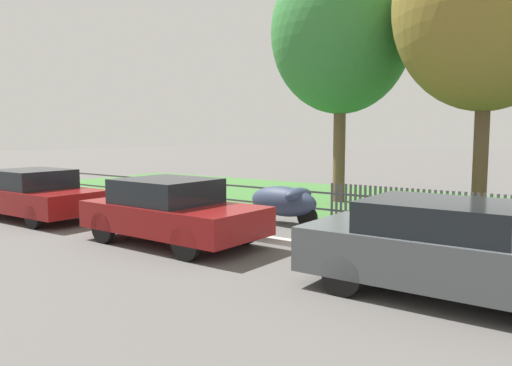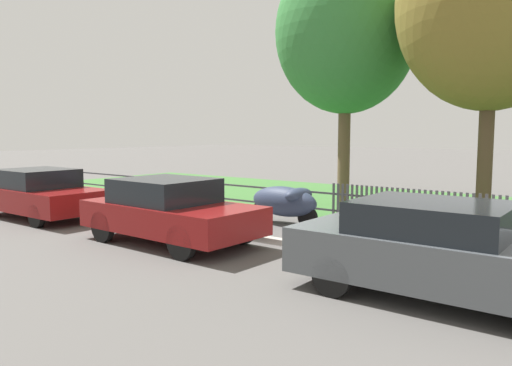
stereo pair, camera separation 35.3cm
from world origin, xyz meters
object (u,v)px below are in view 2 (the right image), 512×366
at_px(tree_nearest_kerb, 346,32).
at_px(covered_motorcycle, 285,201).
at_px(parked_car_black_saloon, 170,210).
at_px(tree_behind_motorcycle, 492,2).
at_px(parked_car_navy_estate, 444,250).
at_px(parked_car_silver_hatchback, 40,193).

bearing_deg(tree_nearest_kerb, covered_motorcycle, -80.07).
distance_m(parked_car_black_saloon, tree_behind_motorcycle, 9.41).
relative_size(parked_car_black_saloon, parked_car_navy_estate, 0.93).
height_order(parked_car_silver_hatchback, parked_car_navy_estate, parked_car_navy_estate).
bearing_deg(parked_car_black_saloon, tree_behind_motorcycle, 57.34).
relative_size(parked_car_navy_estate, covered_motorcycle, 2.09).
relative_size(parked_car_navy_estate, tree_behind_motorcycle, 0.51).
height_order(parked_car_black_saloon, covered_motorcycle, parked_car_black_saloon).
bearing_deg(parked_car_silver_hatchback, tree_behind_motorcycle, 34.91).
bearing_deg(tree_behind_motorcycle, tree_nearest_kerb, 168.24).
height_order(parked_car_black_saloon, parked_car_navy_estate, parked_car_navy_estate).
relative_size(parked_car_black_saloon, covered_motorcycle, 1.94).
relative_size(parked_car_black_saloon, tree_nearest_kerb, 0.48).
distance_m(parked_car_black_saloon, parked_car_navy_estate, 5.60).
height_order(parked_car_silver_hatchback, parked_car_black_saloon, parked_car_black_saloon).
bearing_deg(parked_car_silver_hatchback, parked_car_navy_estate, -0.95).
distance_m(parked_car_silver_hatchback, tree_nearest_kerb, 10.34).
distance_m(parked_car_silver_hatchback, covered_motorcycle, 6.59).
relative_size(parked_car_silver_hatchback, parked_car_navy_estate, 0.93).
height_order(parked_car_silver_hatchback, tree_nearest_kerb, tree_nearest_kerb).
height_order(covered_motorcycle, tree_behind_motorcycle, tree_behind_motorcycle).
distance_m(parked_car_black_saloon, covered_motorcycle, 3.23).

